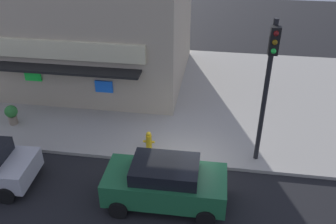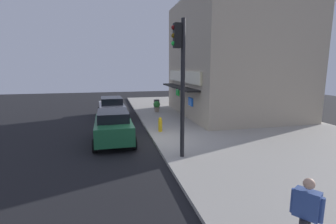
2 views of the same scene
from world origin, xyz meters
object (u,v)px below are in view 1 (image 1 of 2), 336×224
Objects in this scene: fire_hydrant at (149,141)px; potted_plant_by_doorway at (12,113)px; parked_car_green at (165,182)px; traffic_light at (268,77)px.

potted_plant_by_doorway reaches higher than fire_hydrant.
traffic_light is at bearing 39.86° from parked_car_green.
parked_car_green is at bearing -26.13° from potted_plant_by_doorway.
traffic_light is 1.38× the size of parked_car_green.
fire_hydrant is 6.65m from potted_plant_by_doorway.
fire_hydrant is at bearing 112.17° from parked_car_green.
parked_car_green reaches higher than fire_hydrant.
traffic_light reaches higher than parked_car_green.
traffic_light is 5.11m from parked_car_green.
traffic_light is 6.58× the size of fire_hydrant.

